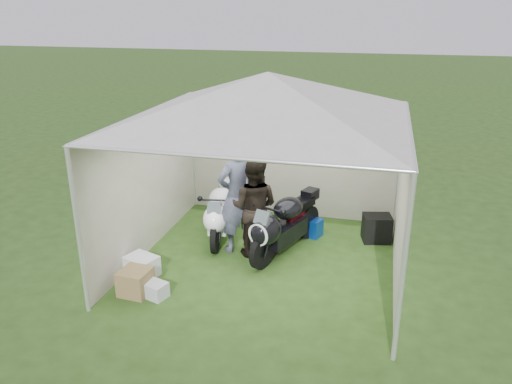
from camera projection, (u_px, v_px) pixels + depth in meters
ground at (266, 260)px, 8.11m from camera, size 80.00×80.00×0.00m
canopy_tent at (268, 101)px, 7.24m from camera, size 5.66×5.66×3.00m
motorcycle_white at (220, 212)px, 8.70m from camera, size 0.60×1.82×0.90m
motorcycle_black at (283, 224)px, 8.12m from camera, size 0.95×1.89×0.97m
paddock_stand at (309, 227)px, 8.94m from camera, size 0.50×0.41×0.32m
person_dark_jacket at (254, 207)px, 8.02m from camera, size 0.82×0.65×1.67m
person_blue_jacket at (238, 195)px, 8.13m from camera, size 0.83×0.84×1.96m
equipment_box at (377, 228)px, 8.70m from camera, size 0.54×0.47×0.47m
crate_0 at (142, 266)px, 7.60m from camera, size 0.56×0.49×0.31m
crate_1 at (135, 282)px, 7.11m from camera, size 0.44×0.44×0.37m
crate_2 at (156, 290)px, 7.03m from camera, size 0.37×0.33×0.22m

